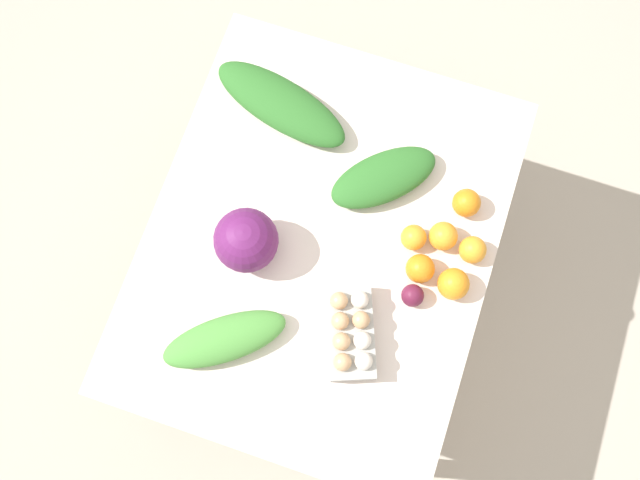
% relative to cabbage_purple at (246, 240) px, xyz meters
% --- Properties ---
extents(ground_plane, '(8.00, 8.00, 0.00)m').
position_rel_cabbage_purple_xyz_m(ground_plane, '(0.07, -0.17, -0.79)').
color(ground_plane, '#B2A899').
extents(dining_table, '(1.11, 0.89, 0.70)m').
position_rel_cabbage_purple_xyz_m(dining_table, '(0.07, -0.17, -0.18)').
color(dining_table, silver).
rests_on(dining_table, ground_plane).
extents(cabbage_purple, '(0.16, 0.16, 0.16)m').
position_rel_cabbage_purple_xyz_m(cabbage_purple, '(0.00, 0.00, 0.00)').
color(cabbage_purple, '#601E5B').
rests_on(cabbage_purple, dining_table).
extents(egg_carton, '(0.26, 0.19, 0.09)m').
position_rel_cabbage_purple_xyz_m(egg_carton, '(-0.13, -0.32, -0.04)').
color(egg_carton, '#A8A8A3').
rests_on(egg_carton, dining_table).
extents(greens_bunch_beet_tops, '(0.30, 0.31, 0.07)m').
position_rel_cabbage_purple_xyz_m(greens_bunch_beet_tops, '(0.28, -0.27, -0.05)').
color(greens_bunch_beet_tops, '#2D6B28').
rests_on(greens_bunch_beet_tops, dining_table).
extents(greens_bunch_kale, '(0.28, 0.32, 0.07)m').
position_rel_cabbage_purple_xyz_m(greens_bunch_kale, '(-0.24, -0.03, -0.05)').
color(greens_bunch_kale, '#4C933D').
rests_on(greens_bunch_kale, dining_table).
extents(greens_bunch_chard, '(0.24, 0.42, 0.07)m').
position_rel_cabbage_purple_xyz_m(greens_bunch_chard, '(0.39, 0.05, -0.04)').
color(greens_bunch_chard, '#2D6B28').
rests_on(greens_bunch_chard, dining_table).
extents(beet_root, '(0.06, 0.06, 0.06)m').
position_rel_cabbage_purple_xyz_m(beet_root, '(0.01, -0.44, -0.05)').
color(beet_root, '#5B1933').
rests_on(beet_root, dining_table).
extents(orange_0, '(0.07, 0.07, 0.07)m').
position_rel_cabbage_purple_xyz_m(orange_0, '(0.18, -0.46, -0.04)').
color(orange_0, orange).
rests_on(orange_0, dining_table).
extents(orange_1, '(0.07, 0.07, 0.07)m').
position_rel_cabbage_purple_xyz_m(orange_1, '(0.28, -0.50, -0.04)').
color(orange_1, orange).
rests_on(orange_1, dining_table).
extents(orange_2, '(0.07, 0.07, 0.07)m').
position_rel_cabbage_purple_xyz_m(orange_2, '(0.08, -0.43, -0.04)').
color(orange_2, orange).
rests_on(orange_2, dining_table).
extents(orange_3, '(0.08, 0.08, 0.08)m').
position_rel_cabbage_purple_xyz_m(orange_3, '(0.07, -0.52, -0.04)').
color(orange_3, orange).
rests_on(orange_3, dining_table).
extents(orange_4, '(0.07, 0.07, 0.07)m').
position_rel_cabbage_purple_xyz_m(orange_4, '(0.17, -0.55, -0.05)').
color(orange_4, orange).
rests_on(orange_4, dining_table).
extents(orange_5, '(0.07, 0.07, 0.07)m').
position_rel_cabbage_purple_xyz_m(orange_5, '(0.15, -0.39, -0.05)').
color(orange_5, orange).
rests_on(orange_5, dining_table).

